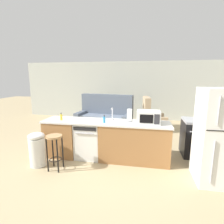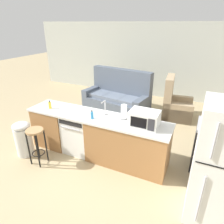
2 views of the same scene
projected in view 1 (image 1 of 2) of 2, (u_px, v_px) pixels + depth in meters
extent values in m
plane|color=tan|center=(99.00, 157.00, 4.22)|extent=(24.00, 24.00, 0.00)
cube|color=beige|center=(129.00, 91.00, 7.96)|extent=(10.00, 0.06, 2.60)
cube|color=#9E6B3D|center=(63.00, 138.00, 4.30)|extent=(0.75, 0.62, 0.86)
cube|color=#9E6B3D|center=(134.00, 143.00, 3.99)|extent=(1.55, 0.62, 0.86)
cube|color=silver|center=(105.00, 122.00, 4.02)|extent=(2.94, 0.66, 0.04)
cube|color=#3F2A18|center=(106.00, 156.00, 4.18)|extent=(2.86, 0.56, 0.08)
cube|color=white|center=(89.00, 140.00, 4.18)|extent=(0.58, 0.58, 0.84)
cube|color=black|center=(85.00, 129.00, 3.83)|extent=(0.52, 0.01, 0.08)
cylinder|color=#B2B2B7|center=(84.00, 134.00, 3.83)|extent=(0.44, 0.02, 0.02)
cube|color=black|center=(199.00, 139.00, 4.24)|extent=(0.76, 0.64, 0.85)
cube|color=black|center=(203.00, 142.00, 3.92)|extent=(0.53, 0.01, 0.43)
cylinder|color=silver|center=(204.00, 132.00, 3.85)|extent=(0.61, 0.03, 0.03)
cube|color=#A8AAB2|center=(200.00, 121.00, 4.15)|extent=(0.76, 0.64, 0.05)
torus|color=black|center=(194.00, 121.00, 4.06)|extent=(0.16, 0.16, 0.01)
torus|color=black|center=(210.00, 122.00, 4.00)|extent=(0.16, 0.16, 0.01)
torus|color=black|center=(191.00, 119.00, 4.31)|extent=(0.16, 0.16, 0.01)
torus|color=black|center=(206.00, 119.00, 4.24)|extent=(0.16, 0.16, 0.01)
cube|color=white|center=(219.00, 137.00, 3.10)|extent=(0.72, 0.70, 1.72)
cylinder|color=#B2B2B7|center=(219.00, 111.00, 2.67)|extent=(0.02, 0.02, 0.46)
cylinder|color=#B2B2B7|center=(213.00, 162.00, 2.84)|extent=(0.02, 0.02, 0.74)
cube|color=white|center=(148.00, 117.00, 3.82)|extent=(0.50, 0.36, 0.28)
cube|color=black|center=(146.00, 119.00, 3.65)|extent=(0.27, 0.01, 0.18)
cube|color=#2D2D33|center=(157.00, 119.00, 3.61)|extent=(0.11, 0.01, 0.21)
cylinder|color=silver|center=(112.00, 119.00, 4.13)|extent=(0.07, 0.07, 0.03)
cylinder|color=silver|center=(112.00, 113.00, 4.10)|extent=(0.02, 0.02, 0.26)
cylinder|color=silver|center=(112.00, 109.00, 4.01)|extent=(0.02, 0.14, 0.02)
cylinder|color=#4C4C51|center=(129.00, 121.00, 4.02)|extent=(0.14, 0.14, 0.01)
cylinder|color=white|center=(130.00, 115.00, 3.99)|extent=(0.11, 0.11, 0.27)
cylinder|color=#338CCC|center=(104.00, 120.00, 3.87)|extent=(0.06, 0.06, 0.14)
cylinder|color=black|center=(104.00, 116.00, 3.85)|extent=(0.02, 0.02, 0.04)
cylinder|color=yellow|center=(61.00, 117.00, 4.11)|extent=(0.06, 0.06, 0.14)
cylinder|color=black|center=(61.00, 114.00, 4.10)|extent=(0.02, 0.02, 0.04)
sphere|color=black|center=(210.00, 118.00, 3.98)|extent=(0.17, 0.17, 0.17)
sphere|color=black|center=(211.00, 114.00, 3.96)|extent=(0.03, 0.03, 0.03)
cone|color=black|center=(214.00, 117.00, 3.96)|extent=(0.08, 0.04, 0.06)
cylinder|color=tan|center=(54.00, 136.00, 3.52)|extent=(0.32, 0.32, 0.04)
cylinder|color=black|center=(47.00, 155.00, 3.51)|extent=(0.03, 0.03, 0.70)
cylinder|color=black|center=(58.00, 156.00, 3.47)|extent=(0.03, 0.03, 0.70)
cylinder|color=black|center=(53.00, 151.00, 3.72)|extent=(0.03, 0.03, 0.70)
cylinder|color=black|center=(63.00, 152.00, 3.68)|extent=(0.03, 0.03, 0.70)
torus|color=black|center=(56.00, 159.00, 3.62)|extent=(0.25, 0.25, 0.02)
cylinder|color=white|center=(38.00, 152.00, 3.78)|extent=(0.34, 0.34, 0.62)
ellipsoid|color=white|center=(36.00, 136.00, 3.71)|extent=(0.35, 0.35, 0.14)
cube|color=#515B6B|center=(104.00, 124.00, 6.43)|extent=(2.11, 1.18, 0.42)
cube|color=#515B6B|center=(107.00, 111.00, 6.65)|extent=(2.01, 0.53, 1.27)
cube|color=#515B6B|center=(82.00, 119.00, 6.70)|extent=(0.33, 0.92, 0.62)
cube|color=#515B6B|center=(128.00, 123.00, 6.12)|extent=(0.33, 0.92, 0.62)
cube|color=slate|center=(89.00, 116.00, 6.51)|extent=(0.65, 0.71, 0.12)
cube|color=slate|center=(103.00, 117.00, 6.33)|extent=(0.65, 0.71, 0.12)
cube|color=slate|center=(118.00, 118.00, 6.15)|extent=(0.65, 0.71, 0.12)
cube|color=tan|center=(154.00, 124.00, 6.42)|extent=(0.89, 0.93, 0.40)
cube|color=tan|center=(146.00, 114.00, 6.36)|extent=(0.29, 0.87, 1.20)
cube|color=tan|center=(156.00, 125.00, 6.07)|extent=(0.81, 0.25, 0.55)
cube|color=tan|center=(153.00, 120.00, 6.74)|extent=(0.81, 0.25, 0.55)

